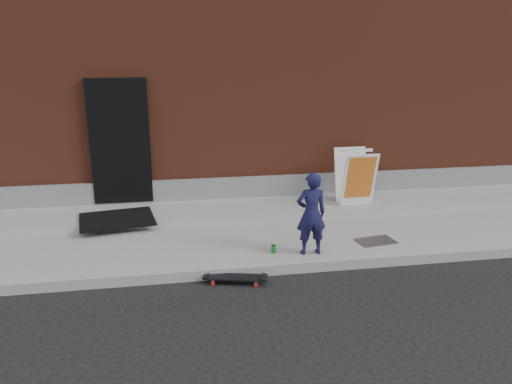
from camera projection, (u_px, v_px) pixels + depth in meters
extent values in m
plane|color=black|center=(300.00, 274.00, 6.96)|extent=(80.00, 80.00, 0.00)
cube|color=gray|center=(278.00, 231.00, 8.35)|extent=(20.00, 3.00, 0.15)
cube|color=gray|center=(268.00, 207.00, 9.17)|extent=(20.00, 1.20, 0.10)
cube|color=brown|center=(234.00, 68.00, 12.88)|extent=(20.00, 8.00, 5.00)
cube|color=gray|center=(262.00, 186.00, 9.64)|extent=(20.00, 0.10, 0.40)
cube|color=black|center=(120.00, 142.00, 8.94)|extent=(1.05, 0.12, 2.25)
imported|color=#171640|center=(311.00, 214.00, 7.11)|extent=(0.45, 0.30, 1.21)
cylinder|color=red|center=(257.00, 279.00, 6.74)|extent=(0.06, 0.05, 0.06)
cylinder|color=red|center=(256.00, 285.00, 6.57)|extent=(0.06, 0.05, 0.06)
cylinder|color=red|center=(215.00, 277.00, 6.78)|extent=(0.06, 0.05, 0.06)
cylinder|color=red|center=(213.00, 283.00, 6.61)|extent=(0.06, 0.05, 0.06)
cube|color=silver|center=(256.00, 279.00, 6.64)|extent=(0.10, 0.19, 0.02)
cube|color=silver|center=(214.00, 278.00, 6.69)|extent=(0.10, 0.19, 0.02)
cube|color=black|center=(235.00, 277.00, 6.66)|extent=(0.85, 0.41, 0.02)
cube|color=white|center=(359.00, 180.00, 8.93)|extent=(0.61, 0.28, 0.99)
cube|color=white|center=(351.00, 174.00, 9.35)|extent=(0.61, 0.28, 0.99)
cube|color=gold|center=(360.00, 183.00, 8.92)|extent=(0.51, 0.21, 0.79)
cube|color=white|center=(356.00, 150.00, 9.00)|extent=(0.61, 0.05, 0.05)
cylinder|color=#1B8827|center=(273.00, 249.00, 7.26)|extent=(0.08, 0.08, 0.12)
cube|color=black|center=(117.00, 219.00, 8.35)|extent=(1.34, 1.15, 0.03)
cube|color=#58595E|center=(376.00, 241.00, 7.70)|extent=(0.62, 0.44, 0.02)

